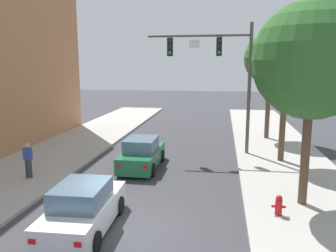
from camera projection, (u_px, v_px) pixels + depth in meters
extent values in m
plane|color=#38383D|center=(126.00, 226.00, 11.43)|extent=(120.00, 120.00, 0.00)
cube|color=#A8A59E|center=(332.00, 239.00, 10.41)|extent=(5.00, 60.00, 0.15)
cylinder|color=#514C47|center=(249.00, 90.00, 19.62)|extent=(0.20, 0.20, 7.50)
cylinder|color=#514C47|center=(199.00, 36.00, 19.54)|extent=(5.91, 0.14, 0.14)
cube|color=black|center=(219.00, 47.00, 19.47)|extent=(0.32, 0.28, 1.05)
sphere|color=#2D2823|center=(219.00, 41.00, 19.26)|extent=(0.18, 0.18, 0.18)
sphere|color=#2D2823|center=(219.00, 47.00, 19.32)|extent=(0.18, 0.18, 0.18)
sphere|color=green|center=(219.00, 52.00, 19.38)|extent=(0.18, 0.18, 0.18)
cube|color=black|center=(170.00, 47.00, 19.91)|extent=(0.32, 0.28, 1.05)
sphere|color=#2D2823|center=(170.00, 41.00, 19.70)|extent=(0.18, 0.18, 0.18)
sphere|color=#2D2823|center=(170.00, 47.00, 19.76)|extent=(0.18, 0.18, 0.18)
sphere|color=green|center=(170.00, 53.00, 19.82)|extent=(0.18, 0.18, 0.18)
cube|color=white|center=(194.00, 44.00, 19.64)|extent=(0.60, 0.03, 0.44)
cube|color=#1E663D|center=(142.00, 157.00, 17.80)|extent=(1.71, 4.20, 0.80)
cube|color=slate|center=(141.00, 144.00, 17.53)|extent=(1.50, 2.00, 0.64)
cylinder|color=black|center=(134.00, 155.00, 19.24)|extent=(0.22, 0.64, 0.64)
cylinder|color=black|center=(162.00, 156.00, 18.98)|extent=(0.22, 0.64, 0.64)
cylinder|color=black|center=(120.00, 168.00, 16.71)|extent=(0.22, 0.64, 0.64)
cylinder|color=black|center=(152.00, 170.00, 16.45)|extent=(0.22, 0.64, 0.64)
cube|color=red|center=(118.00, 166.00, 15.82)|extent=(0.20, 0.04, 0.14)
cube|color=red|center=(145.00, 167.00, 15.62)|extent=(0.20, 0.04, 0.14)
cube|color=silver|center=(84.00, 213.00, 11.07)|extent=(1.83, 4.25, 0.80)
cube|color=slate|center=(81.00, 194.00, 10.80)|extent=(1.56, 2.05, 0.64)
cylinder|color=black|center=(76.00, 203.00, 12.48)|extent=(0.24, 0.65, 0.64)
cylinder|color=black|center=(119.00, 205.00, 12.28)|extent=(0.24, 0.65, 0.64)
cylinder|color=black|center=(42.00, 238.00, 9.94)|extent=(0.24, 0.65, 0.64)
cylinder|color=black|center=(95.00, 242.00, 9.74)|extent=(0.24, 0.65, 0.64)
cube|color=red|center=(32.00, 242.00, 9.06)|extent=(0.20, 0.05, 0.14)
cube|color=red|center=(78.00, 245.00, 8.90)|extent=(0.20, 0.05, 0.14)
cylinder|color=#333338|center=(27.00, 169.00, 15.76)|extent=(0.14, 0.14, 0.85)
cylinder|color=#333338|center=(31.00, 169.00, 15.73)|extent=(0.14, 0.14, 0.85)
cube|color=#2D4799|center=(28.00, 154.00, 15.62)|extent=(0.36, 0.22, 0.56)
sphere|color=tan|center=(27.00, 146.00, 15.55)|extent=(0.22, 0.22, 0.22)
cylinder|color=red|center=(279.00, 207.00, 11.86)|extent=(0.24, 0.24, 0.55)
sphere|color=red|center=(279.00, 198.00, 11.80)|extent=(0.22, 0.22, 0.22)
cylinder|color=red|center=(273.00, 206.00, 11.88)|extent=(0.12, 0.09, 0.09)
cylinder|color=red|center=(284.00, 207.00, 11.83)|extent=(0.12, 0.09, 0.09)
cylinder|color=brown|center=(305.00, 155.00, 12.58)|extent=(0.32, 0.32, 3.74)
sphere|color=#2D6028|center=(312.00, 60.00, 11.97)|extent=(4.21, 4.21, 4.21)
cylinder|color=brown|center=(283.00, 118.00, 18.29)|extent=(0.32, 0.32, 4.68)
sphere|color=#2D6028|center=(287.00, 51.00, 17.67)|extent=(3.16, 3.16, 3.16)
cylinder|color=brown|center=(268.00, 108.00, 24.09)|extent=(0.32, 0.32, 4.26)
sphere|color=#387033|center=(270.00, 58.00, 23.47)|extent=(3.59, 3.59, 3.59)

